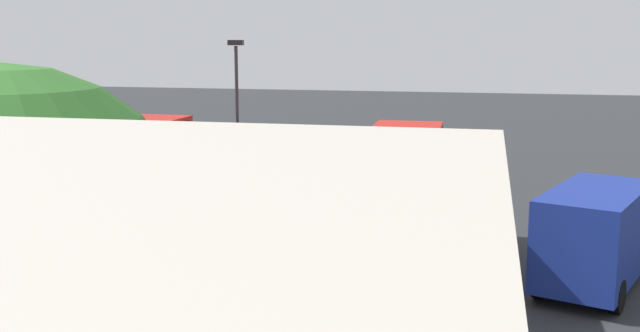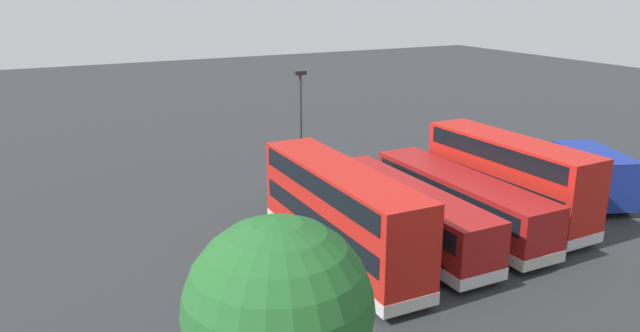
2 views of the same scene
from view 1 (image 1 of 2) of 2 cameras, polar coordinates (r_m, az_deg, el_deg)
ground_plane at (r=38.00m, az=0.33°, el=-2.02°), size 140.00×140.00×0.00m
bus_double_decker_near_end at (r=25.10m, az=5.92°, el=-2.63°), size 2.85×10.66×4.55m
bus_single_deck_second at (r=25.86m, az=-1.33°, el=-4.07°), size 2.68×11.97×2.95m
bus_single_deck_third at (r=26.76m, az=-8.95°, el=-3.72°), size 2.71×11.81×2.95m
bus_double_decker_fourth at (r=27.91m, az=-16.77°, el=-1.71°), size 2.76×11.78×4.55m
box_truck_blue at (r=25.64m, az=20.75°, el=-4.67°), size 4.97×7.90×3.20m
car_hatchback_silver at (r=36.16m, az=-0.64°, el=-1.51°), size 4.13×4.18×1.43m
lamp_post_tall at (r=34.73m, az=-6.39°, el=4.34°), size 0.70×0.30×7.70m
tree_leftmost at (r=10.97m, az=-22.54°, el=-6.03°), size 5.06×5.06×7.57m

